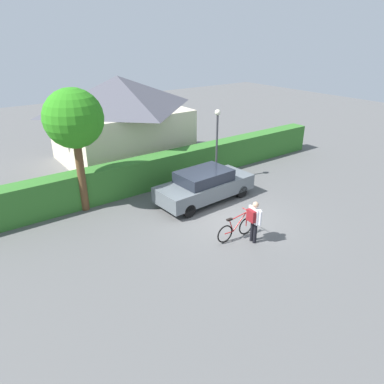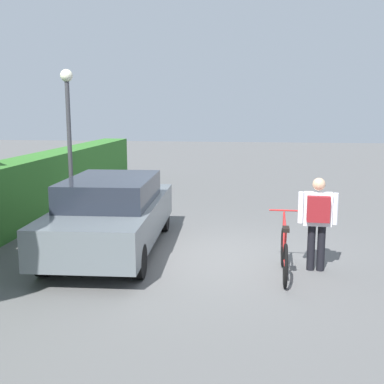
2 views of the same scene
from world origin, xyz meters
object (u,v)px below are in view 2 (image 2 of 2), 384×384
object	(u,v)px
person_rider	(318,216)
street_lamp	(69,123)
bicycle	(284,253)
parked_car_near	(112,213)

from	to	relation	value
person_rider	street_lamp	distance (m)	6.05
bicycle	person_rider	xyz separation A→B (m)	(0.31, -0.54, 0.56)
parked_car_near	bicycle	xyz separation A→B (m)	(-1.04, -3.16, -0.35)
bicycle	person_rider	distance (m)	0.84
parked_car_near	street_lamp	bearing A→B (deg)	38.81
bicycle	person_rider	size ratio (longest dim) A/B	1.07
parked_car_near	bicycle	bearing A→B (deg)	-108.13
bicycle	person_rider	bearing A→B (deg)	-60.31
person_rider	street_lamp	bearing A→B (deg)	63.24
person_rider	bicycle	bearing A→B (deg)	119.69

